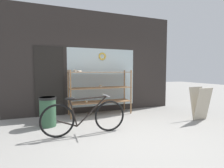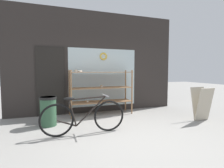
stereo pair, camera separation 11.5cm
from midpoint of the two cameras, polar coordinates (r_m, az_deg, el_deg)
name	(u,v)px [view 1 (the left image)]	position (r m, az deg, el deg)	size (l,w,h in m)	color
ground_plane	(129,138)	(3.75, 4.74, -17.08)	(30.00, 30.00, 0.00)	gray
storefront_facade	(95,64)	(5.83, -6.18, 6.62)	(5.59, 0.13, 3.30)	#2D2826
display_case	(100,88)	(5.46, -4.65, -1.23)	(1.94, 0.55, 1.41)	#8E6642
bicycle	(85,117)	(3.87, -9.80, -10.62)	(1.83, 0.46, 0.83)	black
sandwich_board	(200,103)	(5.47, 26.33, -5.71)	(0.50, 0.40, 0.91)	#B2A893
trash_bin	(48,111)	(4.64, -20.90, -8.11)	(0.41, 0.41, 0.73)	#2D5138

